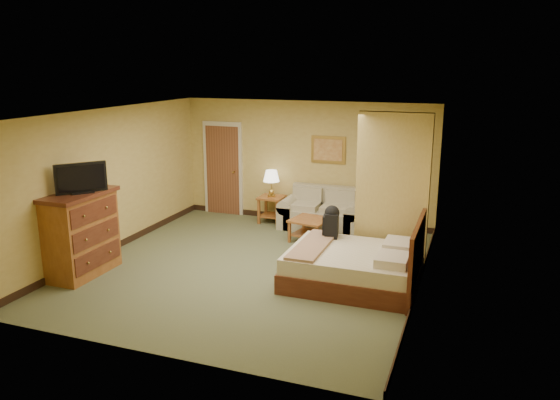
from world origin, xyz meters
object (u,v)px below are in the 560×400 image
at_px(dresser, 81,233).
at_px(bed, 357,266).
at_px(coffee_table, 310,225).
at_px(loveseat, 322,215).

relative_size(dresser, bed, 0.68).
bearing_deg(coffee_table, dresser, -135.60).
bearing_deg(coffee_table, loveseat, 90.61).
relative_size(coffee_table, bed, 0.40).
relative_size(loveseat, coffee_table, 2.16).
xyz_separation_m(dresser, bed, (4.29, 1.10, -0.39)).
relative_size(loveseat, dresser, 1.25).
bearing_deg(loveseat, bed, -63.57).
distance_m(coffee_table, dresser, 4.18).
distance_m(loveseat, coffee_table, 0.86).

